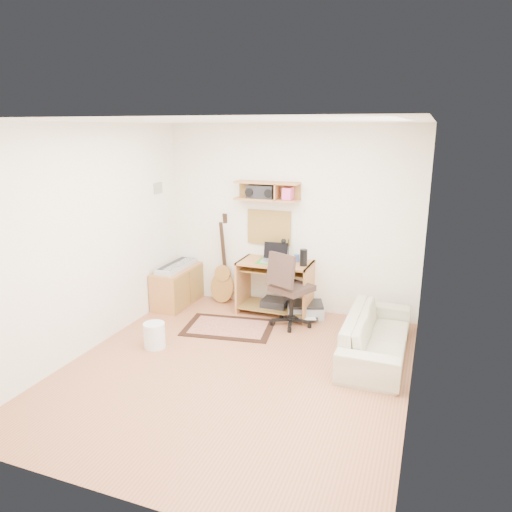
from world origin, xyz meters
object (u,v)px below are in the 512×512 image
at_px(task_chair, 292,288).
at_px(sofa, 377,328).
at_px(desk, 275,287).
at_px(printer, 305,310).
at_px(cabinet, 177,286).

xyz_separation_m(task_chair, sofa, (1.16, -0.51, -0.18)).
bearing_deg(sofa, desk, 61.00).
bearing_deg(desk, printer, 3.39).
distance_m(desk, printer, 0.53).
xyz_separation_m(task_chair, printer, (0.10, 0.35, -0.43)).
bearing_deg(printer, sofa, -57.99).
relative_size(printer, sofa, 0.29).
relative_size(desk, task_chair, 0.98).
distance_m(desk, task_chair, 0.49).
distance_m(cabinet, printer, 1.92).
bearing_deg(sofa, cabinet, 77.52).
height_order(desk, cabinet, desk).
height_order(desk, sofa, desk).
relative_size(desk, sofa, 0.59).
xyz_separation_m(desk, task_chair, (0.34, -0.33, 0.14)).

